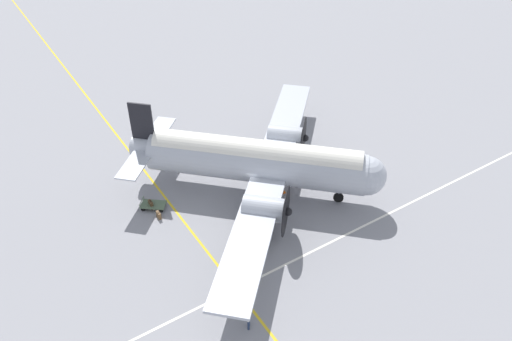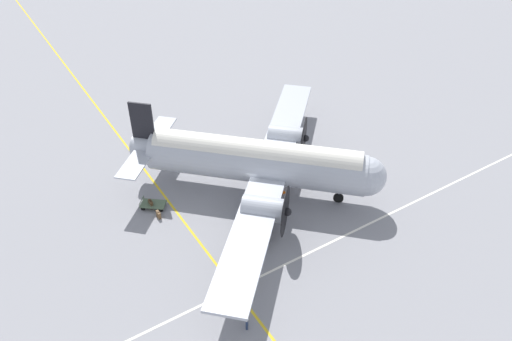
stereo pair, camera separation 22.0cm
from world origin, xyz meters
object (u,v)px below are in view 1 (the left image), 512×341
Objects in this scene: crew_foreground at (249,314)px; suitcase_upright_spare at (151,205)px; suitcase_near_door at (159,215)px; baggage_cart at (153,205)px; airliner_main at (263,161)px; traffic_cone at (282,189)px.

crew_foreground reaches higher than suitcase_upright_spare.
suitcase_near_door is (-10.48, -0.47, -0.87)m from crew_foreground.
baggage_cart reaches higher than suitcase_near_door.
airliner_main is 37.92× the size of suitcase_near_door.
traffic_cone is at bearing 75.44° from suitcase_near_door.
suitcase_upright_spare is at bearing -155.08° from airliner_main.
airliner_main is at bearing 70.55° from suitcase_upright_spare.
airliner_main is at bearing 179.26° from crew_foreground.
suitcase_near_door is 1.14m from baggage_cart.
airliner_main is 30.78× the size of suitcase_upright_spare.
suitcase_upright_spare is 9.07m from traffic_cone.
crew_foreground is 0.93× the size of baggage_cart.
crew_foreground is 2.73× the size of traffic_cone.
suitcase_upright_spare is at bearing -178.42° from suitcase_near_door.
suitcase_near_door is (-1.39, -7.29, -2.39)m from airliner_main.
suitcase_near_door is at bearing -141.27° from crew_foreground.
crew_foreground is at bearing 2.58° from suitcase_near_door.
traffic_cone is (3.31, 8.29, 0.04)m from baggage_cart.
baggage_cart is 2.92× the size of traffic_cone.
traffic_cone is (-8.30, 7.91, -0.81)m from crew_foreground.
baggage_cart is 8.93m from traffic_cone.
traffic_cone reaches higher than suitcase_near_door.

